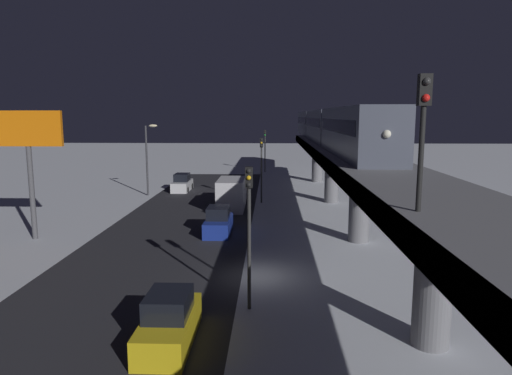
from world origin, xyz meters
name	(u,v)px	position (x,y,z in m)	size (l,w,h in m)	color
ground_plane	(254,276)	(0.00, 0.00, 0.00)	(240.00, 240.00, 0.00)	silver
avenue_asphalt	(141,275)	(6.13, 0.00, 0.00)	(11.00, 86.71, 0.01)	#28282D
elevated_railway	(386,186)	(-6.85, 0.00, 4.95)	(5.00, 86.71, 5.74)	slate
subway_train	(325,125)	(-6.94, -28.24, 7.52)	(2.94, 55.47, 3.40)	#4C5160
rail_signal	(423,119)	(-5.30, 10.13, 8.47)	(0.36, 0.41, 4.00)	black
sedan_white	(182,184)	(9.33, -28.31, 0.78)	(1.91, 4.51, 1.97)	silver
sedan_blue	(218,222)	(2.93, -9.12, 0.80)	(1.80, 4.34, 1.97)	navy
sedan_yellow	(169,322)	(2.93, 7.36, 0.80)	(1.80, 4.46, 1.97)	gold
box_truck	(232,193)	(2.73, -18.89, 1.35)	(2.40, 7.40, 2.80)	#B2B2B7
traffic_light_near	(249,217)	(0.03, 4.20, 4.20)	(0.32, 0.44, 6.40)	#2D2D2D
traffic_light_mid	(261,161)	(0.03, -21.12, 4.20)	(0.32, 0.44, 6.40)	#2D2D2D
traffic_light_far	(265,145)	(0.03, -46.44, 4.20)	(0.32, 0.44, 6.40)	#2D2D2D
commercial_billboard	(28,141)	(15.62, -7.08, 6.83)	(4.80, 0.36, 8.90)	#4C4C51
street_lamp_far	(149,151)	(12.20, -25.00, 4.81)	(1.35, 0.44, 7.65)	#38383D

